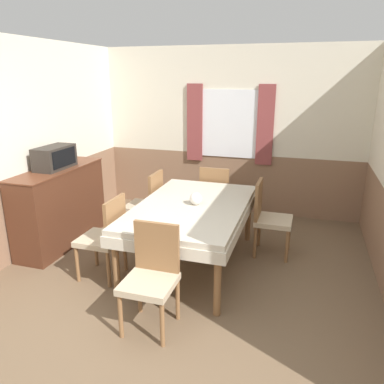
# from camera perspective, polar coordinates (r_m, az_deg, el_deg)

# --- Properties ---
(ground_plane) EXTENTS (16.00, 16.00, 0.00)m
(ground_plane) POSITION_cam_1_polar(r_m,az_deg,el_deg) (3.31, -9.26, -23.58)
(ground_plane) COLOR brown
(wall_back) EXTENTS (4.53, 0.09, 2.60)m
(wall_back) POSITION_cam_1_polar(r_m,az_deg,el_deg) (6.03, 5.72, 9.15)
(wall_back) COLOR silver
(wall_back) RESTS_ON ground_plane
(wall_left) EXTENTS (0.05, 4.02, 2.60)m
(wall_left) POSITION_cam_1_polar(r_m,az_deg,el_deg) (5.26, -21.85, 6.72)
(wall_left) COLOR silver
(wall_left) RESTS_ON ground_plane
(dining_table) EXTENTS (1.23, 1.96, 0.75)m
(dining_table) POSITION_cam_1_polar(r_m,az_deg,el_deg) (4.30, 0.03, -3.19)
(dining_table) COLOR beige
(dining_table) RESTS_ON ground_plane
(chair_head_window) EXTENTS (0.44, 0.44, 0.93)m
(chair_head_window) POSITION_cam_1_polar(r_m,az_deg,el_deg) (5.42, 3.73, -0.43)
(chair_head_window) COLOR brown
(chair_head_window) RESTS_ON ground_plane
(chair_head_near) EXTENTS (0.44, 0.44, 0.93)m
(chair_head_near) POSITION_cam_1_polar(r_m,az_deg,el_deg) (3.36, -6.08, -12.25)
(chair_head_near) COLOR brown
(chair_head_near) RESTS_ON ground_plane
(chair_left_near) EXTENTS (0.44, 0.44, 0.93)m
(chair_left_near) POSITION_cam_1_polar(r_m,az_deg,el_deg) (4.19, -13.02, -6.38)
(chair_left_near) COLOR brown
(chair_left_near) RESTS_ON ground_plane
(chair_left_far) EXTENTS (0.44, 0.44, 0.93)m
(chair_left_far) POSITION_cam_1_polar(r_m,az_deg,el_deg) (5.12, -6.78, -1.62)
(chair_left_far) COLOR brown
(chair_left_far) RESTS_ON ground_plane
(chair_right_far) EXTENTS (0.44, 0.44, 0.93)m
(chair_right_far) POSITION_cam_1_polar(r_m,az_deg,el_deg) (4.72, 11.53, -3.50)
(chair_right_far) COLOR brown
(chair_right_far) RESTS_ON ground_plane
(sideboard) EXTENTS (0.46, 1.46, 1.03)m
(sideboard) POSITION_cam_1_polar(r_m,az_deg,el_deg) (5.20, -19.39, -2.01)
(sideboard) COLOR #4C2819
(sideboard) RESTS_ON ground_plane
(tv) EXTENTS (0.29, 0.56, 0.28)m
(tv) POSITION_cam_1_polar(r_m,az_deg,el_deg) (5.04, -20.18, 4.96)
(tv) COLOR #2D2823
(tv) RESTS_ON sideboard
(vase) EXTENTS (0.14, 0.14, 0.14)m
(vase) POSITION_cam_1_polar(r_m,az_deg,el_deg) (4.24, 0.59, -1.02)
(vase) COLOR silver
(vase) RESTS_ON dining_table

